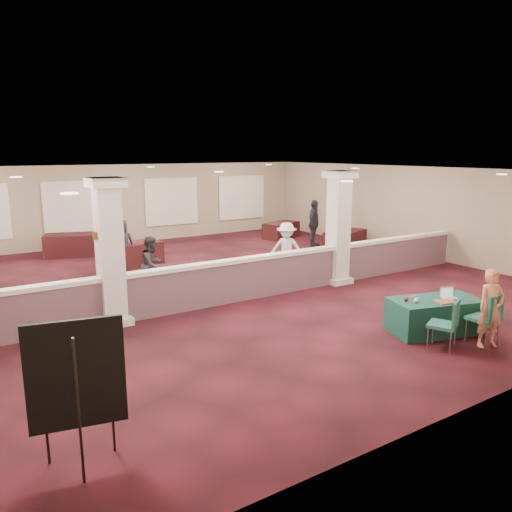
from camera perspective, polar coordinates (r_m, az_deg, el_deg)
ground at (r=14.16m, az=-4.06°, el=-3.41°), size 16.00×16.00×0.00m
wall_back at (r=21.14m, az=-14.65°, el=5.76°), size 16.00×0.04×3.20m
wall_front at (r=7.94m, az=24.81°, el=-4.87°), size 16.00×0.04×3.20m
wall_right at (r=18.95m, az=17.67°, el=4.90°), size 0.04×16.00×3.20m
ceiling at (r=13.67m, az=-4.26°, el=9.64°), size 16.00×16.00×0.02m
partition_wall at (r=12.76m, az=-0.86°, el=-2.46°), size 15.60×0.28×1.10m
column_left at (r=11.13m, az=-16.37°, el=0.54°), size 0.72×0.72×3.20m
column_right at (r=14.33m, az=9.39°, el=3.34°), size 0.72×0.72×3.20m
sconce_left at (r=10.99m, az=-17.88°, el=2.24°), size 0.12×0.12×0.18m
sconce_right at (r=11.14m, az=-15.10°, el=2.53°), size 0.12×0.12×0.18m
near_table at (r=11.17m, az=19.75°, el=-6.43°), size 2.05×1.42×0.72m
conf_chair_main at (r=10.80m, az=25.00°, el=-6.10°), size 0.53×0.54×1.03m
conf_chair_side at (r=10.19m, az=21.08°, el=-6.93°), size 0.66×0.66×1.00m
easel_board at (r=6.28m, az=-19.86°, el=-12.80°), size 1.09×0.63×1.88m
woman at (r=10.66m, az=25.24°, el=-5.44°), size 0.64×0.52×1.54m
far_table_front_center at (r=13.85m, az=-8.80°, el=-2.44°), size 1.77×1.13×0.67m
far_table_front_right at (r=19.39m, az=10.13°, el=1.77°), size 2.05×1.49×0.75m
far_table_back_left at (r=19.23m, az=-20.13°, el=1.20°), size 2.18×1.56×0.80m
far_table_back_center at (r=16.95m, az=-13.96°, el=0.17°), size 2.04×1.30×0.77m
far_table_back_right at (r=21.80m, az=2.89°, el=2.97°), size 1.87×1.35×0.69m
attendee_a at (r=13.57m, az=-11.79°, el=-0.98°), size 0.83×0.77×1.53m
attendee_b at (r=15.17m, az=3.50°, el=0.79°), size 1.08×1.07×1.63m
attendee_c at (r=19.86m, az=6.62°, el=3.73°), size 1.18×1.06×1.85m
attendee_d at (r=16.51m, az=-15.06°, el=1.30°), size 0.84×0.51×1.62m
laptop_base at (r=11.20m, az=21.25°, el=-4.53°), size 0.37×0.31×0.02m
laptop_screen at (r=11.25m, az=20.95°, el=-3.81°), size 0.31×0.10×0.22m
screen_glow at (r=11.25m, az=20.96°, el=-3.89°), size 0.28×0.09×0.19m
knitting at (r=10.90m, az=20.84°, el=-4.90°), size 0.46×0.39×0.03m
yarn_cream at (r=10.67m, az=17.85°, el=-4.83°), size 0.11×0.11×0.11m
yarn_red at (r=10.71m, az=16.76°, el=-4.73°), size 0.10×0.10×0.10m
yarn_grey at (r=10.90m, az=17.65°, el=-4.49°), size 0.10×0.10×0.10m
scissors at (r=11.24m, az=23.34°, el=-4.66°), size 0.12×0.06×0.01m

